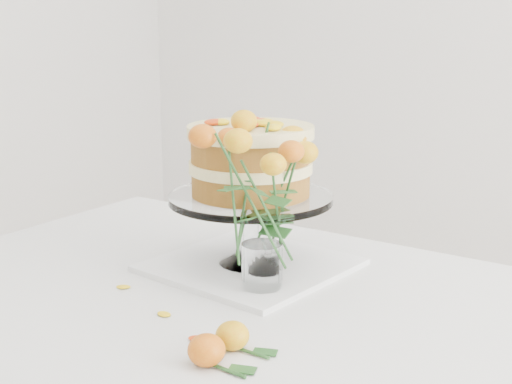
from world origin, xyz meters
TOP-DOWN VIEW (x-y plane):
  - table at (0.00, 0.00)m, footprint 1.43×0.93m
  - napkin at (-0.13, 0.17)m, footprint 0.36×0.36m
  - cake_stand at (-0.13, 0.17)m, footprint 0.31×0.31m
  - rose_vase at (-0.05, 0.07)m, footprint 0.26×0.26m
  - loose_rose_near at (0.04, -0.13)m, footprint 0.09×0.05m
  - loose_rose_far at (0.04, -0.19)m, footprint 0.10×0.05m
  - stray_petal_a at (-0.12, -0.10)m, footprint 0.03×0.02m
  - stray_petal_b at (-0.02, -0.14)m, footprint 0.03×0.02m
  - stray_petal_c at (0.02, -0.18)m, footprint 0.03×0.02m
  - stray_petal_d at (-0.26, -0.05)m, footprint 0.03×0.02m

SIDE VIEW (x-z plane):
  - table at x=0.00m, z-range 0.30..1.05m
  - stray_petal_a at x=-0.12m, z-range 0.76..0.76m
  - stray_petal_b at x=-0.02m, z-range 0.76..0.76m
  - stray_petal_c at x=0.02m, z-range 0.76..0.76m
  - stray_petal_d at x=-0.26m, z-range 0.76..0.76m
  - napkin at x=-0.13m, z-range 0.76..0.77m
  - loose_rose_near at x=0.04m, z-range 0.76..0.80m
  - loose_rose_far at x=0.04m, z-range 0.76..0.80m
  - cake_stand at x=-0.13m, z-range 0.81..1.09m
  - rose_vase at x=-0.05m, z-range 0.79..1.14m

